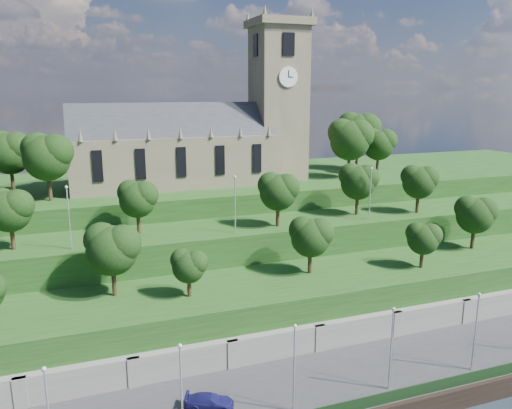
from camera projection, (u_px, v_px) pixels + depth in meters
name	position (u px, v px, depth m)	size (l,w,h in m)	color
promenade	(297.00, 394.00, 48.87)	(160.00, 12.00, 2.00)	#2D2D30
retaining_wall	(275.00, 351.00, 54.00)	(160.00, 2.10, 5.00)	slate
embankment_lower	(256.00, 315.00, 59.18)	(160.00, 12.00, 8.00)	#1A4015
embankment_upper	(229.00, 268.00, 68.81)	(160.00, 10.00, 12.00)	#1A4015
hilltop	(195.00, 221.00, 87.73)	(160.00, 32.00, 15.00)	#1A4015
church	(203.00, 137.00, 80.89)	(38.60, 12.35, 27.60)	brown
trees_lower	(281.00, 239.00, 58.99)	(66.20, 8.71, 8.20)	black
trees_upper	(261.00, 190.00, 66.98)	(60.61, 7.79, 7.62)	black
trees_hilltop	(220.00, 143.00, 80.71)	(75.06, 16.81, 10.89)	black
lamp_posts_promenade	(294.00, 362.00, 43.67)	(60.36, 0.36, 8.47)	#B2B2B7
lamp_posts_upper	(235.00, 200.00, 63.71)	(40.36, 0.36, 7.49)	#B2B2B7
car_right	(210.00, 401.00, 45.07)	(1.80, 4.43, 1.28)	navy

